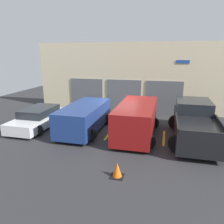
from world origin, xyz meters
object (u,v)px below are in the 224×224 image
object	(u,v)px
van_right	(137,119)
traffic_cone	(117,170)
sedan_white	(39,118)
pickup_truck	(195,123)
sedan_side	(85,117)

from	to	relation	value
van_right	traffic_cone	bearing A→B (deg)	-90.92
sedan_white	van_right	xyz separation A→B (m)	(5.98, -0.02, 0.39)
pickup_truck	sedan_white	world-z (taller)	pickup_truck
sedan_white	traffic_cone	bearing A→B (deg)	-36.36
van_right	traffic_cone	distance (m)	4.38
sedan_white	van_right	distance (m)	5.99
traffic_cone	pickup_truck	bearing A→B (deg)	56.30
sedan_side	van_right	world-z (taller)	van_right
sedan_white	sedan_side	size ratio (longest dim) A/B	0.97
sedan_white	traffic_cone	world-z (taller)	sedan_white
pickup_truck	sedan_white	size ratio (longest dim) A/B	1.19
pickup_truck	van_right	xyz separation A→B (m)	(-2.99, -0.26, 0.07)
sedan_side	van_right	distance (m)	2.99
sedan_side	van_right	bearing A→B (deg)	-0.01
sedan_side	traffic_cone	world-z (taller)	sedan_side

